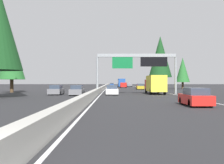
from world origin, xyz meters
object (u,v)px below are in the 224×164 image
(pickup_mid_center, at_px, (129,84))
(box_truck_far_left, at_px, (155,84))
(bus_distant_a, at_px, (121,82))
(sign_gantry_overhead, at_px, (138,62))
(oncoming_far, at_px, (56,90))
(conifer_left_near, at_px, (12,56))
(sedan_far_center, at_px, (140,87))
(conifer_right_mid, at_px, (183,70))
(minivan_distant_b, at_px, (123,85))
(sedan_mid_left, at_px, (195,97))
(conifer_right_far, at_px, (160,57))
(sedan_mid_right, at_px, (112,85))
(oncoming_near, at_px, (77,91))
(sedan_near_right, at_px, (112,90))

(pickup_mid_center, bearing_deg, box_truck_far_left, -179.95)
(bus_distant_a, bearing_deg, sign_gantry_overhead, -179.63)
(bus_distant_a, bearing_deg, oncoming_far, 169.58)
(box_truck_far_left, height_order, conifer_left_near, conifer_left_near)
(box_truck_far_left, height_order, sedan_far_center, box_truck_far_left)
(conifer_right_mid, bearing_deg, minivan_distant_b, 44.69)
(sedan_mid_left, distance_m, conifer_right_mid, 53.26)
(sedan_mid_left, distance_m, box_truck_far_left, 21.92)
(pickup_mid_center, relative_size, conifer_right_far, 0.38)
(box_truck_far_left, xyz_separation_m, sedan_far_center, (26.22, -0.21, -0.93))
(bus_distant_a, relative_size, conifer_right_mid, 1.36)
(bus_distant_a, bearing_deg, sedan_mid_right, 20.48)
(sedan_far_center, distance_m, bus_distant_a, 36.83)
(sedan_mid_left, height_order, box_truck_far_left, box_truck_far_left)
(pickup_mid_center, xyz_separation_m, oncoming_far, (-69.64, 15.34, -0.23))
(sign_gantry_overhead, xyz_separation_m, conifer_right_far, (34.81, -9.59, 3.99))
(box_truck_far_left, relative_size, pickup_mid_center, 1.52)
(box_truck_far_left, xyz_separation_m, conifer_left_near, (6.09, 25.36, 5.02))
(conifer_right_mid, bearing_deg, conifer_left_near, 122.31)
(sedan_far_center, bearing_deg, conifer_right_far, -41.16)
(sedan_mid_right, bearing_deg, oncoming_near, 176.36)
(sign_gantry_overhead, distance_m, conifer_left_near, 23.65)
(box_truck_far_left, bearing_deg, sign_gantry_overhead, 112.17)
(minivan_distant_b, height_order, conifer_right_mid, conifer_right_mid)
(box_truck_far_left, distance_m, conifer_right_mid, 32.30)
(sedan_far_center, xyz_separation_m, conifer_left_near, (-20.13, 25.57, 5.95))
(oncoming_far, bearing_deg, sedan_far_center, 151.67)
(sign_gantry_overhead, bearing_deg, sedan_near_right, 113.96)
(minivan_distant_b, relative_size, sedan_near_right, 1.14)
(sedan_mid_right, height_order, oncoming_far, same)
(sedan_near_right, bearing_deg, oncoming_near, 107.74)
(sign_gantry_overhead, height_order, oncoming_near, sign_gantry_overhead)
(oncoming_far, bearing_deg, bus_distant_a, 169.58)
(minivan_distant_b, bearing_deg, pickup_mid_center, -8.57)
(sedan_near_right, distance_m, conifer_right_far, 39.93)
(pickup_mid_center, height_order, conifer_right_mid, conifer_right_mid)
(sedan_mid_left, bearing_deg, oncoming_far, 38.60)
(minivan_distant_b, distance_m, conifer_right_mid, 22.26)
(sedan_mid_right, bearing_deg, sedan_far_center, -171.13)
(sedan_mid_left, xyz_separation_m, box_truck_far_left, (21.90, -0.09, 0.93))
(minivan_distant_b, relative_size, oncoming_far, 1.14)
(sedan_far_center, bearing_deg, pickup_mid_center, 0.38)
(oncoming_far, bearing_deg, oncoming_near, 61.06)
(minivan_distant_b, height_order, oncoming_far, minivan_distant_b)
(bus_distant_a, xyz_separation_m, conifer_right_mid, (-33.11, -15.39, 3.43))
(conifer_right_far, bearing_deg, sedan_mid_left, 173.05)
(sedan_far_center, height_order, oncoming_far, same)
(pickup_mid_center, height_order, sedan_near_right, pickup_mid_center)
(sign_gantry_overhead, height_order, pickup_mid_center, sign_gantry_overhead)
(box_truck_far_left, distance_m, bus_distant_a, 62.96)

